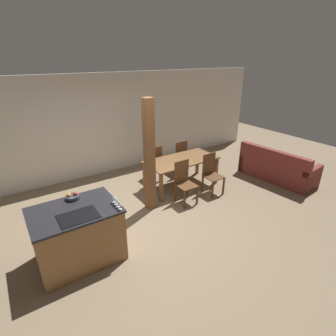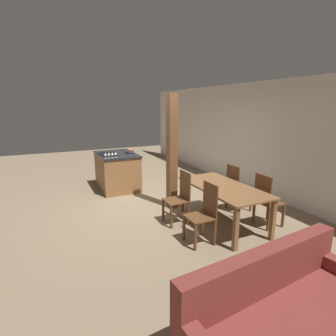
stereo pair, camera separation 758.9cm
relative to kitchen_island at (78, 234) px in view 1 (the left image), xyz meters
The scene contains 15 objects.
ground_plane 1.56m from the kitchen_island, 11.30° to the left, with size 16.00×16.00×0.00m, color #847056.
wall_back 3.55m from the kitchen_island, 64.86° to the left, with size 11.20×0.08×2.70m.
kitchen_island is the anchor object (origin of this frame).
fruit_bowl 0.61m from the kitchen_island, 76.97° to the left, with size 0.22×0.22×0.11m.
wine_glass_near 0.91m from the kitchen_island, 34.44° to the right, with size 0.06×0.06×0.14m.
wine_glass_middle 0.88m from the kitchen_island, 28.81° to the right, with size 0.06×0.06×0.14m.
wine_glass_far 0.86m from the kitchen_island, 22.50° to the right, with size 0.06×0.06×0.14m.
wine_glass_end 0.84m from the kitchen_island, 15.56° to the right, with size 0.06×0.06×0.14m.
dining_table 3.16m from the kitchen_island, 21.91° to the left, with size 1.81×0.88×0.73m.
dining_chair_near_left 2.57m from the kitchen_island, 11.59° to the left, with size 0.40×0.40×0.97m.
dining_chair_near_right 3.37m from the kitchen_island, ahead, with size 0.40×0.40×0.97m.
dining_chair_far_left 3.11m from the kitchen_island, 36.12° to the left, with size 0.40×0.40×0.97m.
dining_chair_far_right 3.80m from the kitchen_island, 28.87° to the left, with size 0.40×0.40×0.97m.
couch 5.31m from the kitchen_island, ahead, with size 0.97×1.99×0.88m.
timber_post 2.03m from the kitchen_island, 22.39° to the left, with size 0.18×0.18×2.37m.
Camera 1 is at (-2.17, -3.92, 3.10)m, focal length 28.00 mm.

